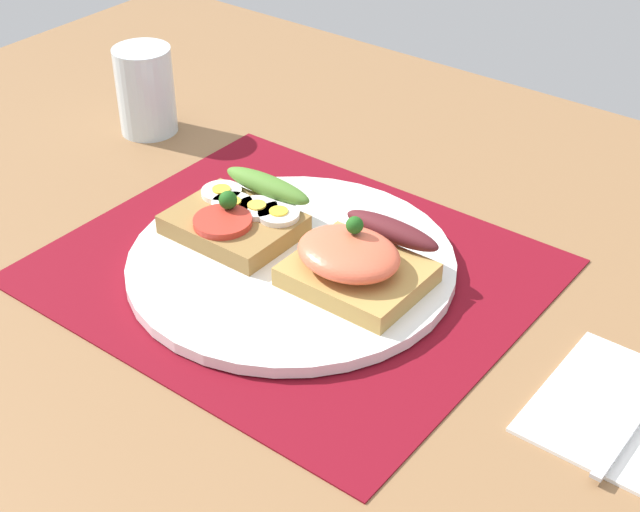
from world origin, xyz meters
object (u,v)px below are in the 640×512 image
plate (291,263)px  drinking_glass (146,90)px  napkin (637,416)px  sandwich_salmon (358,260)px  sandwich_egg_tomato (240,215)px

plate → drinking_glass: bearing=158.9°
napkin → drinking_glass: bearing=170.1°
sandwich_salmon → napkin: (23.57, -0.06, -2.98)cm
napkin → plate: bearing=-178.4°
drinking_glass → sandwich_salmon: bearing=-16.2°
sandwich_salmon → drinking_glass: size_ratio=1.14×
plate → drinking_glass: drinking_glass is taller
sandwich_salmon → napkin: size_ratio=0.80×
plate → napkin: (29.67, 0.81, -0.50)cm
napkin → sandwich_egg_tomato: bearing=180.0°
plate → drinking_glass: (-28.24, 10.88, 3.79)cm
plate → sandwich_salmon: 6.64cm
sandwich_egg_tomato → napkin: 36.09cm
napkin → drinking_glass: (-57.91, 10.07, 4.29)cm
plate → sandwich_egg_tomato: (-6.34, 0.83, 1.89)cm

